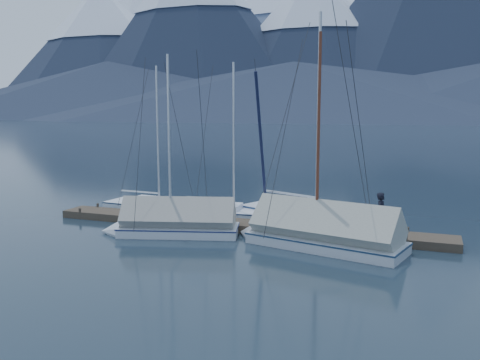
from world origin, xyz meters
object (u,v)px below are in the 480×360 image
Objects in this scene: sailboat_open_right at (326,221)px; sailboat_covered_near at (313,235)px; sailboat_open_left at (166,209)px; sailboat_open_mid at (242,215)px; sailboat_covered_far at (168,225)px; person at (381,213)px.

sailboat_open_right is 1.17× the size of sailboat_covered_near.
sailboat_open_left is 1.00× the size of sailboat_open_mid.
sailboat_covered_far is at bearing -144.13° from sailboat_open_right.
person is (10.99, -2.51, 1.03)m from sailboat_open_left.
sailboat_open_right is (4.09, 0.07, 0.04)m from sailboat_open_mid.
sailboat_open_mid is 4.09m from sailboat_open_right.
sailboat_open_right is at bearing 93.47° from sailboat_covered_near.
sailboat_open_right is at bearing -0.61° from sailboat_open_left.
sailboat_open_mid is 0.78× the size of sailboat_open_right.
sailboat_open_right is (8.36, -0.09, 0.04)m from sailboat_open_left.
sailboat_open_mid reaches higher than sailboat_open_left.
sailboat_open_mid is (4.27, -0.16, 0.00)m from sailboat_open_left.
sailboat_open_left is 4.91× the size of person.
sailboat_open_mid is at bearing 66.71° from sailboat_covered_far.
sailboat_covered_far is 4.93× the size of person.
sailboat_open_right reaches higher than person.
sailboat_open_mid is 0.92× the size of sailboat_covered_near.
sailboat_covered_far is (-5.89, -4.26, 0.22)m from sailboat_open_right.
sailboat_open_mid is at bearing 138.41° from sailboat_covered_near.
sailboat_covered_near is at bearing 129.71° from person.
sailboat_covered_near is at bearing -41.59° from sailboat_open_mid.
sailboat_open_right is at bearing 35.87° from sailboat_covered_far.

